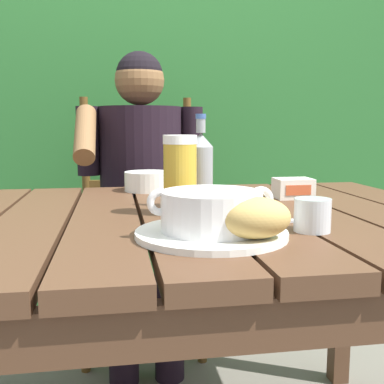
% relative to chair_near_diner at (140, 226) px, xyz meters
% --- Properties ---
extents(dining_table, '(1.42, 0.98, 0.74)m').
position_rel_chair_near_diner_xyz_m(dining_table, '(0.03, -0.93, 0.15)').
color(dining_table, '#503421').
rests_on(dining_table, ground_plane).
extents(hedge_backdrop, '(3.84, 0.90, 1.88)m').
position_rel_chair_near_diner_xyz_m(hedge_backdrop, '(0.16, 0.65, 0.47)').
color(hedge_backdrop, '#2A682C').
rests_on(hedge_backdrop, ground_plane).
extents(chair_near_diner, '(0.50, 0.43, 1.07)m').
position_rel_chair_near_diner_xyz_m(chair_near_diner, '(0.00, 0.00, 0.00)').
color(chair_near_diner, brown).
rests_on(chair_near_diner, ground_plane).
extents(person_eating, '(0.48, 0.47, 1.23)m').
position_rel_chair_near_diner_xyz_m(person_eating, '(-0.00, -0.20, 0.21)').
color(person_eating, black).
rests_on(person_eating, ground_plane).
extents(serving_plate, '(0.28, 0.28, 0.01)m').
position_rel_chair_near_diner_xyz_m(serving_plate, '(0.07, -1.17, 0.24)').
color(serving_plate, white).
rests_on(serving_plate, dining_table).
extents(soup_bowl, '(0.24, 0.19, 0.08)m').
position_rel_chair_near_diner_xyz_m(soup_bowl, '(0.07, -1.17, 0.28)').
color(soup_bowl, white).
rests_on(soup_bowl, serving_plate).
extents(bread_roll, '(0.14, 0.11, 0.07)m').
position_rel_chair_near_diner_xyz_m(bread_roll, '(0.13, -1.25, 0.28)').
color(bread_roll, tan).
rests_on(bread_roll, serving_plate).
extents(beer_glass, '(0.08, 0.08, 0.18)m').
position_rel_chair_near_diner_xyz_m(beer_glass, '(0.04, -0.95, 0.32)').
color(beer_glass, gold).
rests_on(beer_glass, dining_table).
extents(beer_bottle, '(0.06, 0.06, 0.23)m').
position_rel_chair_near_diner_xyz_m(beer_bottle, '(0.11, -0.87, 0.33)').
color(beer_bottle, gray).
rests_on(beer_bottle, dining_table).
extents(water_glass_small, '(0.07, 0.07, 0.06)m').
position_rel_chair_near_diner_xyz_m(water_glass_small, '(0.27, -1.16, 0.26)').
color(water_glass_small, silver).
rests_on(water_glass_small, dining_table).
extents(butter_tub, '(0.10, 0.08, 0.06)m').
position_rel_chair_near_diner_xyz_m(butter_tub, '(0.39, -0.76, 0.26)').
color(butter_tub, white).
rests_on(butter_tub, dining_table).
extents(table_knife, '(0.16, 0.06, 0.01)m').
position_rel_chair_near_diner_xyz_m(table_knife, '(0.24, -1.08, 0.23)').
color(table_knife, silver).
rests_on(table_knife, dining_table).
extents(diner_bowl, '(0.15, 0.15, 0.06)m').
position_rel_chair_near_diner_xyz_m(diner_bowl, '(0.00, -0.54, 0.26)').
color(diner_bowl, white).
rests_on(diner_bowl, dining_table).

